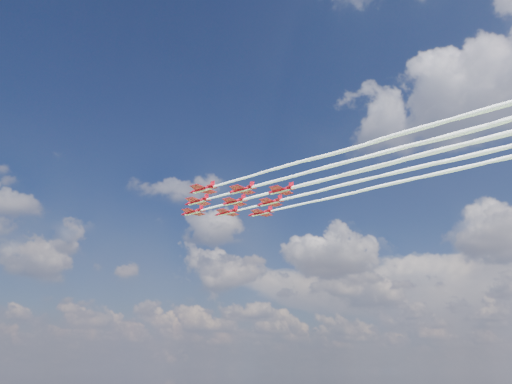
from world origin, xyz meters
TOP-DOWN VIEW (x-y plane):
  - jet_lead at (47.67, 6.41)m, footprint 153.95×11.27m
  - jet_row2_port at (56.94, -0.55)m, footprint 153.95×11.27m
  - jet_row2_starb at (56.35, 14.11)m, footprint 153.95×11.27m
  - jet_row3_port at (66.22, -7.51)m, footprint 153.95×11.27m
  - jet_row3_centre at (65.63, 7.14)m, footprint 153.95×11.27m
  - jet_row3_starb at (65.03, 21.80)m, footprint 153.95×11.27m
  - jet_row4_port at (74.90, 0.18)m, footprint 153.95×11.27m

SIDE VIEW (x-z plane):
  - jet_lead at x=47.67m, z-range 85.59..88.16m
  - jet_row2_port at x=56.94m, z-range 85.59..88.16m
  - jet_row2_starb at x=56.35m, z-range 85.59..88.16m
  - jet_row3_port at x=66.22m, z-range 85.59..88.16m
  - jet_row3_centre at x=65.63m, z-range 85.59..88.16m
  - jet_row3_starb at x=65.03m, z-range 85.59..88.16m
  - jet_row4_port at x=74.90m, z-range 85.59..88.16m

